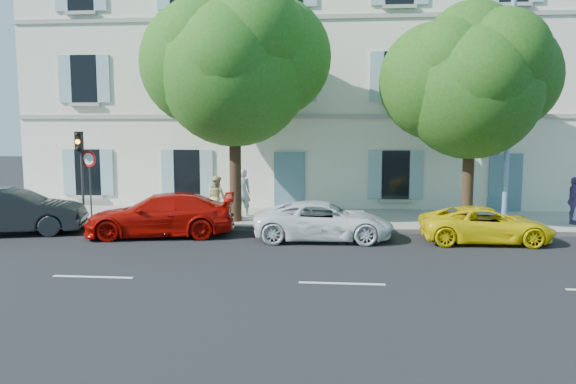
# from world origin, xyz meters

# --- Properties ---
(ground) EXTENTS (90.00, 90.00, 0.00)m
(ground) POSITION_xyz_m (0.00, 0.00, 0.00)
(ground) COLOR black
(sidewalk) EXTENTS (36.00, 4.50, 0.15)m
(sidewalk) POSITION_xyz_m (0.00, 4.45, 0.07)
(sidewalk) COLOR #A09E96
(sidewalk) RESTS_ON ground
(kerb) EXTENTS (36.00, 0.16, 0.16)m
(kerb) POSITION_xyz_m (0.00, 2.28, 0.08)
(kerb) COLOR #9E998E
(kerb) RESTS_ON ground
(building) EXTENTS (28.00, 7.00, 12.00)m
(building) POSITION_xyz_m (0.00, 10.20, 6.00)
(building) COLOR silver
(building) RESTS_ON ground
(car_dark_sedan) EXTENTS (4.95, 2.85, 1.54)m
(car_dark_sedan) POSITION_xyz_m (-11.02, 0.89, 0.77)
(car_dark_sedan) COLOR black
(car_dark_sedan) RESTS_ON ground
(car_red_coupe) EXTENTS (5.12, 2.79, 1.41)m
(car_red_coupe) POSITION_xyz_m (-5.96, 1.07, 0.70)
(car_red_coupe) COLOR #AA0A04
(car_red_coupe) RESTS_ON ground
(car_white_coupe) EXTENTS (4.51, 2.23, 1.23)m
(car_white_coupe) POSITION_xyz_m (-0.59, 0.95, 0.62)
(car_white_coupe) COLOR white
(car_white_coupe) RESTS_ON ground
(car_yellow_supercar) EXTENTS (4.08, 1.96, 1.12)m
(car_yellow_supercar) POSITION_xyz_m (4.48, 1.02, 0.56)
(car_yellow_supercar) COLOR yellow
(car_yellow_supercar) RESTS_ON ground
(tree_left) EXTENTS (5.43, 5.43, 8.42)m
(tree_left) POSITION_xyz_m (-3.87, 3.31, 5.57)
(tree_left) COLOR #3A2819
(tree_left) RESTS_ON sidewalk
(tree_right) EXTENTS (4.76, 4.76, 7.34)m
(tree_right) POSITION_xyz_m (4.30, 2.96, 4.86)
(tree_right) COLOR #3A2819
(tree_right) RESTS_ON sidewalk
(traffic_light) EXTENTS (0.26, 0.37, 3.27)m
(traffic_light) POSITION_xyz_m (-9.49, 2.84, 2.51)
(traffic_light) COLOR #383A3D
(traffic_light) RESTS_ON sidewalk
(road_sign) EXTENTS (0.59, 0.17, 2.56)m
(road_sign) POSITION_xyz_m (-9.22, 2.96, 2.00)
(road_sign) COLOR #383A3D
(road_sign) RESTS_ON sidewalk
(street_lamp) EXTENTS (0.30, 1.88, 8.85)m
(street_lamp) POSITION_xyz_m (5.52, 2.62, 5.16)
(street_lamp) COLOR #7293BF
(street_lamp) RESTS_ON sidewalk
(pedestrian_a) EXTENTS (0.78, 0.67, 1.82)m
(pedestrian_a) POSITION_xyz_m (-3.82, 4.42, 1.06)
(pedestrian_a) COLOR silver
(pedestrian_a) RESTS_ON sidewalk
(pedestrian_b) EXTENTS (1.01, 0.97, 1.63)m
(pedestrian_b) POSITION_xyz_m (-4.63, 3.58, 0.97)
(pedestrian_b) COLOR #D0C285
(pedestrian_b) RESTS_ON sidewalk
(pedestrian_c) EXTENTS (0.70, 1.06, 1.68)m
(pedestrian_c) POSITION_xyz_m (8.19, 3.85, 0.99)
(pedestrian_c) COLOR #584986
(pedestrian_c) RESTS_ON sidewalk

